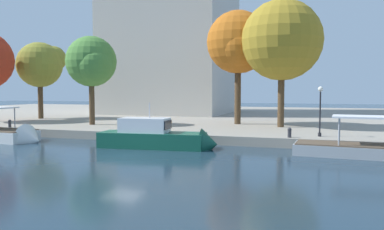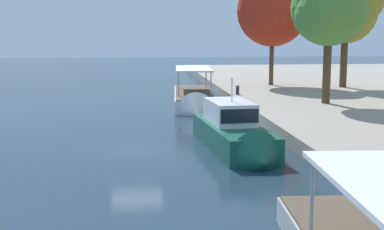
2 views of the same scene
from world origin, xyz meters
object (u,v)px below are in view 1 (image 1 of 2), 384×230
object	(u,v)px
tree_1	(284,41)
tree_3	(41,63)
tree_0	(239,44)
lamp_post	(320,105)
tree_4	(91,62)
mooring_bollard_1	(10,123)
motor_yacht_1	(159,139)
mooring_bollard_0	(289,132)

from	to	relation	value
tree_1	tree_3	size ratio (longest dim) A/B	1.28
tree_0	lamp_post	bearing A→B (deg)	-47.08
tree_3	tree_4	bearing A→B (deg)	-28.62
mooring_bollard_1	lamp_post	size ratio (longest dim) A/B	0.20
motor_yacht_1	tree_0	bearing A→B (deg)	70.83
mooring_bollard_1	tree_1	world-z (taller)	tree_1
tree_3	tree_4	size ratio (longest dim) A/B	1.05
mooring_bollard_0	tree_0	xyz separation A→B (m)	(-6.04, 10.38, 8.18)
tree_4	tree_0	bearing A→B (deg)	20.39
lamp_post	tree_1	bearing A→B (deg)	115.69
lamp_post	tree_1	distance (m)	10.17
tree_3	motor_yacht_1	bearing A→B (deg)	-32.90
motor_yacht_1	tree_3	xyz separation A→B (m)	(-22.62, 14.63, 7.23)
tree_1	tree_0	bearing A→B (deg)	161.90
motor_yacht_1	tree_0	world-z (taller)	tree_0
mooring_bollard_0	tree_4	size ratio (longest dim) A/B	0.08
tree_0	tree_3	size ratio (longest dim) A/B	1.24
motor_yacht_1	lamp_post	xyz separation A→B (m)	(11.71, 4.96, 2.54)
motor_yacht_1	mooring_bollard_0	distance (m)	10.11
tree_3	tree_0	bearing A→B (deg)	-1.73
mooring_bollard_1	tree_1	size ratio (longest dim) A/B	0.06
tree_1	tree_3	xyz separation A→B (m)	(-30.80, 2.33, -1.40)
tree_4	mooring_bollard_0	bearing A→B (deg)	-13.41
mooring_bollard_0	tree_0	distance (m)	14.53
mooring_bollard_0	tree_4	world-z (taller)	tree_4
tree_0	tree_3	bearing A→B (deg)	178.27
tree_0	tree_1	distance (m)	4.98
motor_yacht_1	tree_1	distance (m)	17.11
mooring_bollard_0	tree_4	bearing A→B (deg)	166.59
motor_yacht_1	mooring_bollard_1	size ratio (longest dim) A/B	11.97
mooring_bollard_1	tree_4	world-z (taller)	tree_4
motor_yacht_1	tree_1	world-z (taller)	tree_1
motor_yacht_1	mooring_bollard_1	bearing A→B (deg)	163.98
mooring_bollard_0	mooring_bollard_1	xyz separation A→B (m)	(-26.79, -0.16, 0.00)
tree_3	tree_4	world-z (taller)	tree_3
tree_0	tree_1	bearing A→B (deg)	-18.10
mooring_bollard_0	mooring_bollard_1	bearing A→B (deg)	-179.65
mooring_bollard_0	motor_yacht_1	bearing A→B (deg)	-159.92
motor_yacht_1	lamp_post	bearing A→B (deg)	17.75
mooring_bollard_0	tree_1	size ratio (longest dim) A/B	0.06
tree_1	motor_yacht_1	bearing A→B (deg)	-123.63
motor_yacht_1	tree_0	distance (m)	16.70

